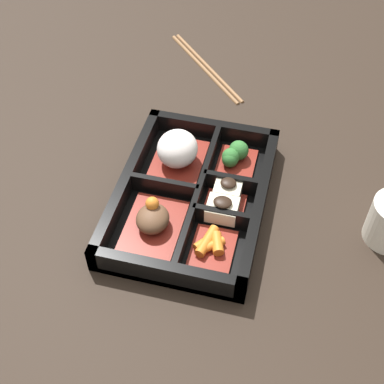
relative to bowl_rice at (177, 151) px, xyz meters
name	(u,v)px	position (x,y,z in m)	size (l,w,h in m)	color
ground_plane	(192,204)	(-0.06, -0.04, -0.04)	(3.00, 3.00, 0.00)	black
bento_base	(192,201)	(-0.06, -0.04, -0.03)	(0.28, 0.20, 0.01)	black
bento_rim	(194,195)	(-0.06, -0.04, -0.02)	(0.28, 0.20, 0.04)	black
bowl_stew	(153,221)	(-0.12, 0.00, -0.01)	(0.10, 0.07, 0.05)	maroon
bowl_rice	(177,151)	(0.00, 0.00, 0.00)	(0.10, 0.07, 0.06)	maroon
bowl_carrots	(211,246)	(-0.14, -0.08, -0.02)	(0.07, 0.06, 0.02)	maroon
bowl_tofu	(225,201)	(-0.07, -0.08, -0.01)	(0.07, 0.06, 0.04)	maroon
bowl_greens	(235,156)	(0.02, -0.08, -0.01)	(0.07, 0.06, 0.03)	maroon
chopsticks	(206,66)	(0.26, 0.02, -0.03)	(0.18, 0.17, 0.01)	brown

